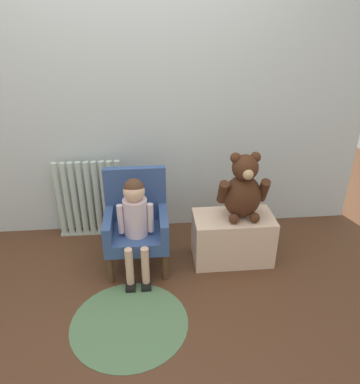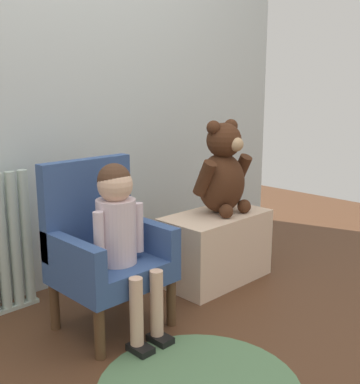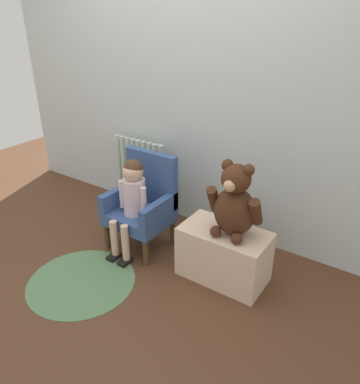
# 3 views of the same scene
# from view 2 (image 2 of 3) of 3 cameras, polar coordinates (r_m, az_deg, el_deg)

# --- Properties ---
(ground_plane) EXTENTS (6.00, 6.00, 0.00)m
(ground_plane) POSITION_cam_2_polar(r_m,az_deg,el_deg) (1.98, 1.78, -20.23)
(ground_plane) COLOR #4E2F1D
(back_wall) EXTENTS (3.80, 0.05, 2.40)m
(back_wall) POSITION_cam_2_polar(r_m,az_deg,el_deg) (2.54, -16.96, 15.04)
(back_wall) COLOR silver
(back_wall) RESTS_ON ground_plane
(child_armchair) EXTENTS (0.46, 0.41, 0.75)m
(child_armchair) POSITION_cam_2_polar(r_m,az_deg,el_deg) (2.17, -8.95, -6.53)
(child_armchair) COLOR #324D80
(child_armchair) RESTS_ON ground_plane
(child_figure) EXTENTS (0.25, 0.35, 0.75)m
(child_figure) POSITION_cam_2_polar(r_m,az_deg,el_deg) (2.04, -7.13, -3.87)
(child_figure) COLOR beige
(child_figure) RESTS_ON ground_plane
(low_bench) EXTENTS (0.60, 0.33, 0.38)m
(low_bench) POSITION_cam_2_polar(r_m,az_deg,el_deg) (2.68, 4.22, -6.54)
(low_bench) COLOR beige
(low_bench) RESTS_ON ground_plane
(large_teddy_bear) EXTENTS (0.37, 0.26, 0.51)m
(large_teddy_bear) POSITION_cam_2_polar(r_m,az_deg,el_deg) (2.62, 5.06, 2.31)
(large_teddy_bear) COLOR #422415
(large_teddy_bear) RESTS_ON low_bench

